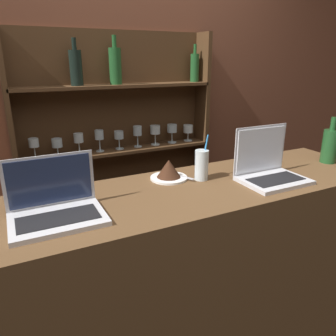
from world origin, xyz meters
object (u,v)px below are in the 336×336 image
at_px(laptop_near, 55,206).
at_px(cake_plate, 169,171).
at_px(wine_bottle_green, 330,145).
at_px(laptop_far, 269,168).
at_px(water_glass, 202,165).

height_order(laptop_near, cake_plate, laptop_near).
distance_m(laptop_near, wine_bottle_green, 1.45).
relative_size(laptop_far, wine_bottle_green, 1.20).
bearing_deg(cake_plate, wine_bottle_green, -9.69).
height_order(water_glass, wine_bottle_green, wine_bottle_green).
relative_size(water_glass, wine_bottle_green, 0.85).
xyz_separation_m(laptop_far, cake_plate, (-0.41, 0.22, -0.01)).
bearing_deg(wine_bottle_green, water_glass, 174.07).
height_order(laptop_near, water_glass, same).
bearing_deg(cake_plate, laptop_far, -27.89).
xyz_separation_m(water_glass, wine_bottle_green, (0.77, -0.08, 0.02)).
bearing_deg(water_glass, wine_bottle_green, -5.93).
height_order(cake_plate, wine_bottle_green, wine_bottle_green).
bearing_deg(laptop_near, wine_bottle_green, 0.93).
distance_m(laptop_near, water_glass, 0.69).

